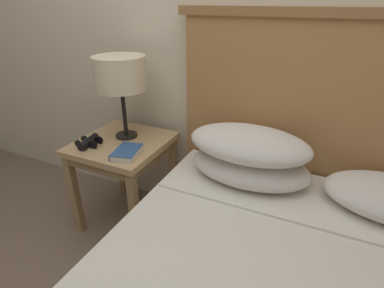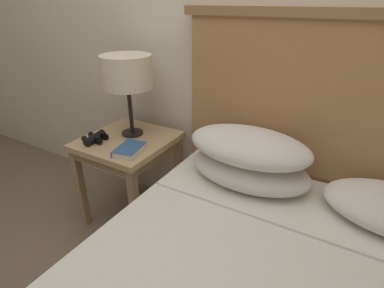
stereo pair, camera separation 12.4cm
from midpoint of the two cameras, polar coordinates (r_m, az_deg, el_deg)
wall_back at (r=1.69m, az=11.55°, el=24.23°), size 8.00×0.06×2.60m
nightstand at (r=1.87m, az=-10.13°, el=-1.32°), size 0.50×0.53×0.58m
table_lamp at (r=1.77m, az=-10.31°, el=13.15°), size 0.29×0.29×0.48m
book_on_nightstand at (r=1.65m, az=-9.79°, el=-1.12°), size 0.16×0.20×0.04m
binoculars_pair at (r=1.83m, az=-16.18°, el=1.11°), size 0.15×0.16×0.05m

